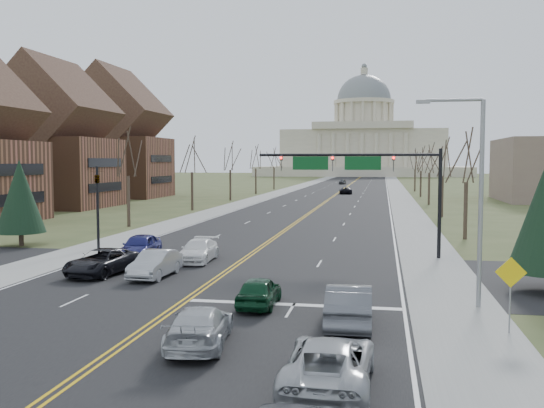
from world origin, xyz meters
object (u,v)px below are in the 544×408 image
at_px(signal_left, 97,198).
at_px(car_sb_outer_second, 140,247).
at_px(car_sb_inner_lead, 155,264).
at_px(car_sb_inner_second, 198,251).
at_px(street_light, 475,188).
at_px(car_nb_outer_second, 329,362).
at_px(car_nb_inner_second, 200,326).
at_px(car_nb_inner_lead, 259,291).
at_px(car_sb_outer_lead, 102,262).
at_px(signal_mast, 362,170).
at_px(warn_sign, 511,280).
at_px(car_far_sb, 342,182).
at_px(car_far_nb, 346,190).
at_px(car_nb_outer_lead, 349,305).

bearing_deg(signal_left, car_sb_outer_second, -38.37).
xyz_separation_m(car_sb_inner_lead, car_sb_inner_second, (0.73, 5.50, -0.05)).
xyz_separation_m(street_light, car_nb_outer_second, (-5.33, -10.57, -4.49)).
bearing_deg(signal_left, car_nb_inner_second, -55.99).
relative_size(car_nb_inner_lead, car_sb_outer_lead, 0.76).
relative_size(car_nb_inner_second, car_sb_outer_second, 0.99).
xyz_separation_m(signal_mast, warn_sign, (6.05, -17.51, -3.75)).
height_order(car_sb_inner_second, car_far_sb, car_sb_inner_second).
height_order(car_nb_inner_lead, car_far_nb, car_far_nb).
bearing_deg(signal_left, car_nb_outer_lead, -42.44).
height_order(warn_sign, car_far_sb, warn_sign).
relative_size(street_light, car_sb_inner_second, 1.91).
relative_size(car_nb_inner_lead, car_far_nb, 0.79).
bearing_deg(car_sb_outer_second, car_nb_inner_lead, -52.32).
bearing_deg(car_sb_inner_lead, street_light, -11.88).
xyz_separation_m(car_nb_outer_second, car_sb_inner_second, (-10.09, 20.03, -0.03)).
xyz_separation_m(signal_mast, car_far_nb, (-5.75, 77.90, -5.06)).
height_order(street_light, car_sb_inner_lead, street_light).
relative_size(car_sb_inner_lead, car_sb_outer_lead, 0.87).
bearing_deg(car_nb_inner_lead, car_far_nb, -89.54).
distance_m(street_light, car_nb_outer_lead, 7.84).
bearing_deg(car_sb_outer_lead, car_sb_inner_lead, 3.41).
bearing_deg(car_sb_inner_second, car_sb_inner_lead, -99.91).
relative_size(car_nb_inner_second, car_far_sb, 1.20).
height_order(signal_mast, signal_left, signal_mast).
distance_m(car_nb_inner_lead, car_far_nb, 92.98).
distance_m(signal_mast, car_sb_inner_second, 12.02).
bearing_deg(warn_sign, signal_left, 144.98).
distance_m(car_sb_inner_second, car_far_nb, 82.06).
xyz_separation_m(signal_mast, car_sb_outer_second, (-14.15, -3.80, -4.94)).
height_order(signal_mast, car_nb_inner_lead, signal_mast).
distance_m(signal_mast, car_nb_outer_second, 24.59).
distance_m(signal_mast, car_nb_inner_lead, 16.37).
bearing_deg(car_nb_outer_lead, car_far_nb, -88.22).
relative_size(car_far_nb, car_far_sb, 1.25).
relative_size(car_sb_outer_second, car_far_nb, 0.97).
bearing_deg(warn_sign, street_light, 100.75).
bearing_deg(street_light, car_sb_inner_second, 148.48).
distance_m(car_sb_inner_lead, car_far_nb, 87.60).
bearing_deg(car_sb_inner_lead, car_sb_outer_second, 121.69).
height_order(car_nb_inner_lead, car_sb_outer_lead, car_sb_outer_lead).
relative_size(signal_left, car_nb_outer_second, 1.16).
bearing_deg(car_nb_outer_lead, street_light, -144.11).
distance_m(signal_mast, signal_left, 19.06).
bearing_deg(car_sb_inner_second, car_sb_outer_second, 174.14).
distance_m(car_nb_outer_second, car_sb_outer_second, 24.71).
bearing_deg(car_nb_inner_lead, signal_left, -45.71).
height_order(car_nb_outer_lead, car_far_sb, car_nb_outer_lead).
bearing_deg(car_nb_inner_second, car_nb_inner_lead, -105.93).
relative_size(warn_sign, car_nb_inner_second, 0.60).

